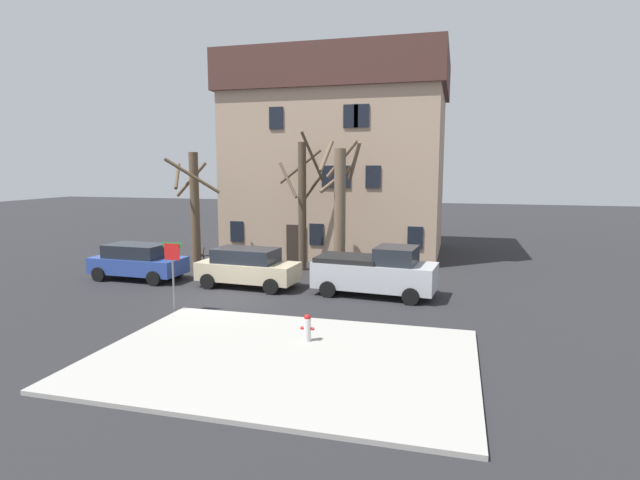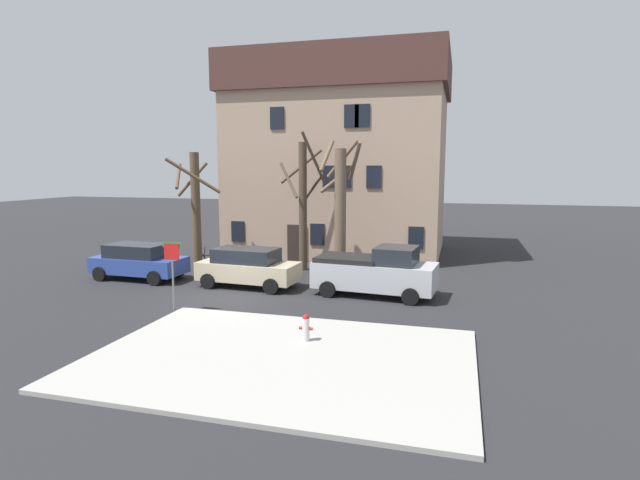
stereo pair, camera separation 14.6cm
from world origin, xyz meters
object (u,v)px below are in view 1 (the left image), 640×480
at_px(fire_hydrant, 307,327).
at_px(car_blue_wagon, 138,261).
at_px(tree_bare_near, 194,206).
at_px(tree_bare_far, 340,206).
at_px(car_beige_wagon, 248,267).
at_px(pickup_truck_silver, 376,272).
at_px(bicycle_leaning, 207,259).
at_px(tree_bare_mid, 302,201).
at_px(street_sign_pole, 173,264).
at_px(building_main, 339,155).

bearing_deg(fire_hydrant, car_blue_wagon, 147.71).
bearing_deg(tree_bare_near, tree_bare_far, -2.06).
bearing_deg(car_beige_wagon, pickup_truck_silver, -0.14).
relative_size(car_beige_wagon, fire_hydrant, 5.55).
bearing_deg(car_beige_wagon, bicycle_leaning, 135.69).
height_order(tree_bare_mid, car_beige_wagon, tree_bare_mid).
relative_size(car_blue_wagon, street_sign_pole, 1.71).
xyz_separation_m(building_main, car_beige_wagon, (-1.65, -10.85, -5.15)).
relative_size(tree_bare_near, fire_hydrant, 7.40).
xyz_separation_m(tree_bare_far, car_blue_wagon, (-9.10, -3.30, -2.55)).
bearing_deg(car_blue_wagon, car_beige_wagon, -0.85).
relative_size(tree_bare_near, tree_bare_far, 0.92).
bearing_deg(fire_hydrant, tree_bare_far, 97.35).
bearing_deg(building_main, pickup_truck_silver, -69.37).
xyz_separation_m(building_main, bicycle_leaning, (-5.70, -6.91, -5.69)).
height_order(car_beige_wagon, street_sign_pole, street_sign_pole).
relative_size(tree_bare_far, street_sign_pole, 2.54).
bearing_deg(pickup_truck_silver, car_beige_wagon, 179.86).
relative_size(building_main, tree_bare_near, 2.14).
bearing_deg(tree_bare_near, tree_bare_mid, 6.63).
height_order(tree_bare_near, pickup_truck_silver, tree_bare_near).
xyz_separation_m(tree_bare_far, pickup_truck_silver, (2.32, -3.40, -2.43)).
height_order(pickup_truck_silver, street_sign_pole, street_sign_pole).
relative_size(tree_bare_far, pickup_truck_silver, 1.29).
bearing_deg(pickup_truck_silver, building_main, 110.63).
xyz_separation_m(building_main, street_sign_pole, (-2.65, -15.34, -4.22)).
distance_m(pickup_truck_silver, bicycle_leaning, 10.58).
bearing_deg(tree_bare_near, building_main, 49.03).
relative_size(tree_bare_near, tree_bare_mid, 0.86).
relative_size(pickup_truck_silver, street_sign_pole, 1.98).
xyz_separation_m(tree_bare_far, car_beige_wagon, (-3.43, -3.39, -2.53)).
relative_size(tree_bare_far, car_blue_wagon, 1.48).
bearing_deg(fire_hydrant, car_beige_wagon, 125.99).
xyz_separation_m(street_sign_pole, bicycle_leaning, (-3.05, 8.44, -1.47)).
bearing_deg(car_beige_wagon, fire_hydrant, -54.01).
distance_m(building_main, car_beige_wagon, 12.13).
bearing_deg(car_blue_wagon, fire_hydrant, -32.29).
relative_size(tree_bare_near, car_beige_wagon, 1.33).
bearing_deg(building_main, tree_bare_near, -130.97).
xyz_separation_m(car_beige_wagon, street_sign_pole, (-0.99, -4.49, 0.93)).
xyz_separation_m(tree_bare_mid, car_beige_wagon, (-1.23, -4.35, -2.66)).
bearing_deg(pickup_truck_silver, street_sign_pole, -146.39).
height_order(building_main, car_blue_wagon, building_main).
bearing_deg(tree_bare_mid, building_main, 86.29).
xyz_separation_m(tree_bare_far, bicycle_leaning, (-7.47, 0.56, -3.07)).
height_order(building_main, fire_hydrant, building_main).
relative_size(fire_hydrant, street_sign_pole, 0.31).
distance_m(tree_bare_near, car_blue_wagon, 4.45).
bearing_deg(street_sign_pole, building_main, 80.22).
relative_size(tree_bare_mid, street_sign_pole, 2.70).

